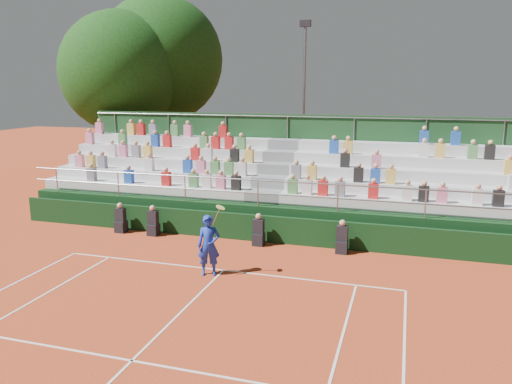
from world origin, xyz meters
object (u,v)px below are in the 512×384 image
(tree_east, at_px, (160,60))
(floodlight_mast, at_px, (304,93))
(tree_west, at_px, (120,72))
(tennis_player, at_px, (209,245))

(tree_east, xyz_separation_m, floodlight_mast, (8.88, -0.15, -1.93))
(tree_west, relative_size, floodlight_mast, 1.07)
(tennis_player, bearing_deg, tree_east, 121.62)
(tennis_player, relative_size, tree_east, 0.20)
(tennis_player, height_order, tree_east, tree_east)
(tennis_player, xyz_separation_m, tree_west, (-10.17, 12.05, 5.46))
(tennis_player, height_order, tree_west, tree_west)
(tennis_player, height_order, floodlight_mast, floodlight_mast)
(tennis_player, bearing_deg, floodlight_mast, 90.41)
(floodlight_mast, bearing_deg, tree_east, 179.06)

